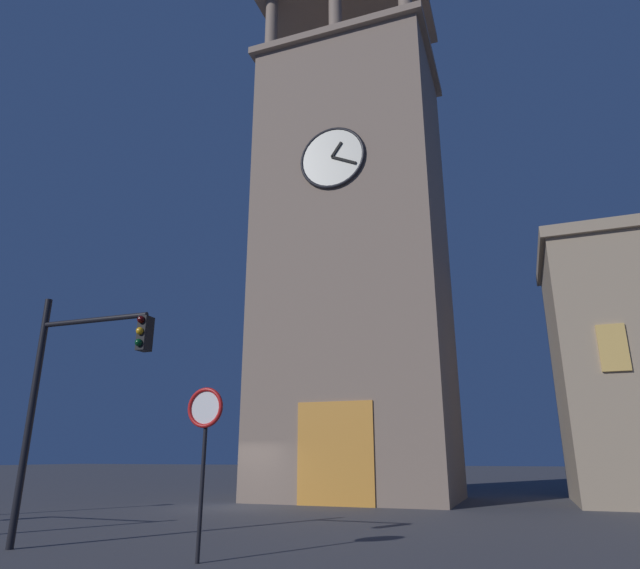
{
  "coord_description": "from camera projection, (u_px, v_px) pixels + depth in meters",
  "views": [
    {
      "loc": [
        -10.63,
        19.78,
        1.85
      ],
      "look_at": [
        -1.64,
        -4.94,
        10.23
      ],
      "focal_mm": 30.34,
      "sensor_mm": 36.0,
      "label": 1
    }
  ],
  "objects": [
    {
      "name": "no_horn_sign",
      "position": [
        205.0,
        422.0,
        10.49
      ],
      "size": [
        0.78,
        0.14,
        3.15
      ],
      "color": "black",
      "rests_on": "ground_plane"
    },
    {
      "name": "ground_plane",
      "position": [
        236.0,
        507.0,
        20.61
      ],
      "size": [
        200.0,
        200.0,
        0.0
      ],
      "primitive_type": "plane",
      "color": "#424247"
    },
    {
      "name": "traffic_signal_near",
      "position": [
        70.0,
        379.0,
        11.99
      ],
      "size": [
        3.07,
        0.41,
        5.42
      ],
      "color": "black",
      "rests_on": "ground_plane"
    },
    {
      "name": "clocktower",
      "position": [
        354.0,
        250.0,
        27.48
      ],
      "size": [
        9.3,
        7.24,
        30.27
      ],
      "color": "gray",
      "rests_on": "ground_plane"
    }
  ]
}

